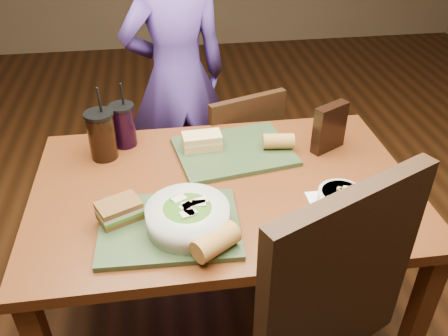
% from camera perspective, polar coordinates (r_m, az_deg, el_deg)
% --- Properties ---
extents(ground, '(6.00, 6.00, 0.00)m').
position_cam_1_polar(ground, '(2.16, 0.00, -18.33)').
color(ground, '#381C0B').
rests_on(ground, ground).
extents(dining_table, '(1.30, 0.85, 0.75)m').
position_cam_1_polar(dining_table, '(1.68, 0.00, -4.53)').
color(dining_table, '#5A2B12').
rests_on(dining_table, ground).
extents(chair_far, '(0.46, 0.47, 0.84)m').
position_cam_1_polar(chair_far, '(2.28, 2.26, 1.04)').
color(chair_far, black).
rests_on(chair_far, ground).
extents(diner, '(0.60, 0.46, 1.48)m').
position_cam_1_polar(diner, '(2.45, -5.71, 10.72)').
color(diner, '#4B3085').
rests_on(diner, ground).
extents(tray_near, '(0.43, 0.34, 0.02)m').
position_cam_1_polar(tray_near, '(1.45, -6.56, -7.01)').
color(tray_near, '#2A3C20').
rests_on(tray_near, dining_table).
extents(tray_far, '(0.47, 0.38, 0.02)m').
position_cam_1_polar(tray_far, '(1.79, 1.19, 2.02)').
color(tray_far, '#2A3C20').
rests_on(tray_far, dining_table).
extents(salad_bowl, '(0.25, 0.25, 0.08)m').
position_cam_1_polar(salad_bowl, '(1.41, -4.38, -5.74)').
color(salad_bowl, silver).
rests_on(salad_bowl, tray_near).
extents(soup_bowl, '(0.18, 0.18, 0.07)m').
position_cam_1_polar(soup_bowl, '(1.55, 13.87, -3.64)').
color(soup_bowl, white).
rests_on(soup_bowl, dining_table).
extents(sandwich_near, '(0.15, 0.13, 0.06)m').
position_cam_1_polar(sandwich_near, '(1.48, -12.49, -5.02)').
color(sandwich_near, '#593819').
rests_on(sandwich_near, tray_near).
extents(sandwich_far, '(0.15, 0.09, 0.06)m').
position_cam_1_polar(sandwich_far, '(1.78, -2.66, 3.27)').
color(sandwich_far, tan).
rests_on(sandwich_far, tray_far).
extents(baguette_near, '(0.15, 0.13, 0.07)m').
position_cam_1_polar(baguette_near, '(1.33, -0.99, -8.87)').
color(baguette_near, '#AD7533').
rests_on(baguette_near, tray_near).
extents(baguette_far, '(0.12, 0.07, 0.06)m').
position_cam_1_polar(baguette_far, '(1.79, 6.56, 3.23)').
color(baguette_far, '#AD7533').
rests_on(baguette_far, tray_far).
extents(cup_cola, '(0.11, 0.11, 0.29)m').
position_cam_1_polar(cup_cola, '(1.78, -14.49, 3.86)').
color(cup_cola, black).
rests_on(cup_cola, dining_table).
extents(cup_berry, '(0.10, 0.10, 0.26)m').
position_cam_1_polar(cup_berry, '(1.85, -12.01, 5.09)').
color(cup_berry, black).
rests_on(cup_berry, dining_table).
extents(chip_bag, '(0.14, 0.11, 0.18)m').
position_cam_1_polar(chip_bag, '(1.82, 12.58, 4.77)').
color(chip_bag, black).
rests_on(chip_bag, dining_table).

